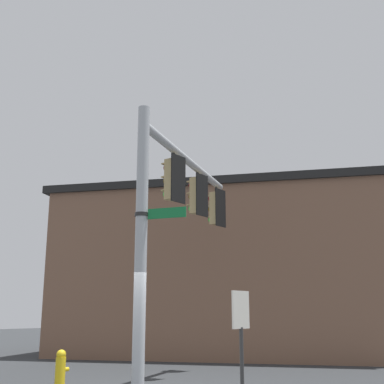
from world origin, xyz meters
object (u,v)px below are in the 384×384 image
traffic_light_nearest_pole (173,180)px  historical_marker (241,327)px  fire_hydrant (61,367)px  traffic_light_mid_outer (216,208)px  traffic_light_mid_inner (197,196)px  street_name_sign (153,214)px

traffic_light_nearest_pole → historical_marker: (-0.43, -2.22, -3.55)m
fire_hydrant → traffic_light_nearest_pole: bearing=-59.4°
fire_hydrant → historical_marker: historical_marker is taller
traffic_light_mid_outer → fire_hydrant: traffic_light_mid_outer is taller
traffic_light_nearest_pole → traffic_light_mid_inner: (1.82, 0.62, 0.00)m
historical_marker → traffic_light_nearest_pole: bearing=79.2°
traffic_light_nearest_pole → street_name_sign: traffic_light_nearest_pole is taller
traffic_light_nearest_pole → fire_hydrant: 5.27m
traffic_light_nearest_pole → historical_marker: size_ratio=0.62×
traffic_light_mid_outer → street_name_sign: 5.82m
traffic_light_mid_outer → historical_marker: traffic_light_mid_outer is taller
traffic_light_mid_inner → fire_hydrant: (-3.17, 1.68, -4.54)m
street_name_sign → historical_marker: size_ratio=0.52×
traffic_light_nearest_pole → traffic_light_mid_inner: 1.92m
traffic_light_nearest_pole → fire_hydrant: (-1.36, 2.29, -4.54)m
traffic_light_mid_inner → historical_marker: bearing=-128.3°
traffic_light_mid_outer → fire_hydrant: bearing=168.1°
fire_hydrant → historical_marker: bearing=-78.4°
traffic_light_nearest_pole → historical_marker: traffic_light_nearest_pole is taller
traffic_light_nearest_pole → street_name_sign: 2.23m
traffic_light_mid_inner → fire_hydrant: traffic_light_mid_inner is taller
fire_hydrant → street_name_sign: bearing=-95.2°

